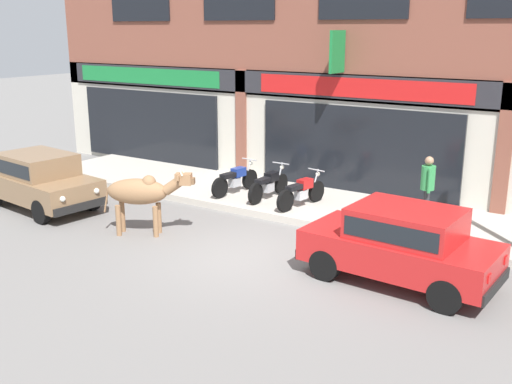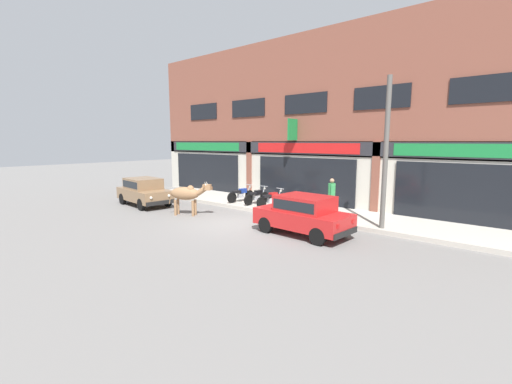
{
  "view_description": "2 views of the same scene",
  "coord_description": "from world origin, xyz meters",
  "px_view_note": "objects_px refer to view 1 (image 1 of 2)",
  "views": [
    {
      "loc": [
        6.5,
        -9.82,
        4.6
      ],
      "look_at": [
        -0.5,
        1.0,
        1.07
      ],
      "focal_mm": 42.0,
      "sensor_mm": 36.0,
      "label": 1
    },
    {
      "loc": [
        9.63,
        -10.12,
        3.41
      ],
      "look_at": [
        0.32,
        1.0,
        1.25
      ],
      "focal_mm": 24.0,
      "sensor_mm": 36.0,
      "label": 2
    }
  ],
  "objects_px": {
    "motorcycle_0": "(235,180)",
    "motorcycle_1": "(269,185)",
    "cow": "(142,192)",
    "motorcycle_2": "(301,192)",
    "pedestrian": "(428,183)",
    "car_1": "(40,178)",
    "car_0": "(402,241)"
  },
  "relations": [
    {
      "from": "motorcycle_0",
      "to": "motorcycle_1",
      "type": "height_order",
      "value": "same"
    },
    {
      "from": "cow",
      "to": "motorcycle_2",
      "type": "height_order",
      "value": "cow"
    },
    {
      "from": "cow",
      "to": "pedestrian",
      "type": "height_order",
      "value": "pedestrian"
    },
    {
      "from": "cow",
      "to": "motorcycle_0",
      "type": "distance_m",
      "value": 3.58
    },
    {
      "from": "car_1",
      "to": "pedestrian",
      "type": "relative_size",
      "value": 2.34
    },
    {
      "from": "car_0",
      "to": "motorcycle_2",
      "type": "bearing_deg",
      "value": 142.09
    },
    {
      "from": "car_1",
      "to": "motorcycle_1",
      "type": "xyz_separation_m",
      "value": [
        4.89,
        3.5,
        -0.25
      ]
    },
    {
      "from": "motorcycle_0",
      "to": "pedestrian",
      "type": "bearing_deg",
      "value": 2.65
    },
    {
      "from": "car_0",
      "to": "motorcycle_1",
      "type": "xyz_separation_m",
      "value": [
        -4.73,
        3.01,
        -0.25
      ]
    },
    {
      "from": "cow",
      "to": "car_0",
      "type": "distance_m",
      "value": 5.94
    },
    {
      "from": "pedestrian",
      "to": "cow",
      "type": "bearing_deg",
      "value": -144.67
    },
    {
      "from": "car_1",
      "to": "cow",
      "type": "bearing_deg",
      "value": -1.41
    },
    {
      "from": "car_0",
      "to": "motorcycle_2",
      "type": "height_order",
      "value": "car_0"
    },
    {
      "from": "motorcycle_1",
      "to": "cow",
      "type": "bearing_deg",
      "value": -108.11
    },
    {
      "from": "car_1",
      "to": "motorcycle_2",
      "type": "distance_m",
      "value": 6.85
    },
    {
      "from": "cow",
      "to": "pedestrian",
      "type": "distance_m",
      "value": 6.57
    },
    {
      "from": "car_0",
      "to": "pedestrian",
      "type": "bearing_deg",
      "value": 99.74
    },
    {
      "from": "car_0",
      "to": "motorcycle_0",
      "type": "bearing_deg",
      "value": 152.87
    },
    {
      "from": "car_1",
      "to": "motorcycle_2",
      "type": "bearing_deg",
      "value": 29.14
    },
    {
      "from": "car_1",
      "to": "car_0",
      "type": "bearing_deg",
      "value": 2.93
    },
    {
      "from": "motorcycle_0",
      "to": "motorcycle_2",
      "type": "distance_m",
      "value": 2.15
    },
    {
      "from": "motorcycle_0",
      "to": "car_1",
      "type": "bearing_deg",
      "value": -137.86
    },
    {
      "from": "pedestrian",
      "to": "car_0",
      "type": "bearing_deg",
      "value": -80.26
    },
    {
      "from": "cow",
      "to": "pedestrian",
      "type": "xyz_separation_m",
      "value": [
        5.36,
        3.8,
        0.16
      ]
    },
    {
      "from": "car_1",
      "to": "pedestrian",
      "type": "xyz_separation_m",
      "value": [
        9.08,
        3.71,
        0.35
      ]
    },
    {
      "from": "motorcycle_0",
      "to": "motorcycle_1",
      "type": "bearing_deg",
      "value": 1.93
    },
    {
      "from": "motorcycle_2",
      "to": "pedestrian",
      "type": "distance_m",
      "value": 3.18
    },
    {
      "from": "car_0",
      "to": "motorcycle_0",
      "type": "xyz_separation_m",
      "value": [
        -5.8,
        2.97,
        -0.25
      ]
    },
    {
      "from": "car_1",
      "to": "motorcycle_0",
      "type": "relative_size",
      "value": 2.07
    },
    {
      "from": "car_1",
      "to": "motorcycle_0",
      "type": "xyz_separation_m",
      "value": [
        3.83,
        3.46,
        -0.25
      ]
    },
    {
      "from": "car_1",
      "to": "pedestrian",
      "type": "distance_m",
      "value": 9.81
    },
    {
      "from": "car_1",
      "to": "motorcycle_0",
      "type": "bearing_deg",
      "value": 42.14
    }
  ]
}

